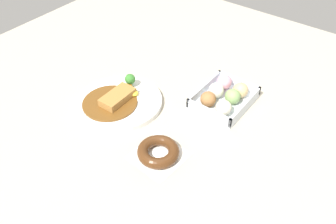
{
  "coord_description": "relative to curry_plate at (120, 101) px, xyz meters",
  "views": [
    {
      "loc": [
        0.67,
        0.55,
        0.74
      ],
      "look_at": [
        0.04,
        0.07,
        0.03
      ],
      "focal_mm": 37.89,
      "sensor_mm": 36.0,
      "label": 1
    }
  ],
  "objects": [
    {
      "name": "donut_box",
      "position": [
        -0.2,
        0.26,
        0.01
      ],
      "size": [
        0.2,
        0.16,
        0.06
      ],
      "color": "silver",
      "rests_on": "ground_plane"
    },
    {
      "name": "ground_plane",
      "position": [
        -0.07,
        0.1,
        -0.01
      ],
      "size": [
        1.6,
        1.6,
        0.0
      ],
      "primitive_type": "plane",
      "color": "#B2A893"
    },
    {
      "name": "curry_plate",
      "position": [
        0.0,
        0.0,
        0.0
      ],
      "size": [
        0.27,
        0.27,
        0.07
      ],
      "color": "white",
      "rests_on": "ground_plane"
    },
    {
      "name": "chocolate_ring_donut",
      "position": [
        0.1,
        0.23,
        0.0
      ],
      "size": [
        0.14,
        0.14,
        0.03
      ],
      "color": "white",
      "rests_on": "ground_plane"
    }
  ]
}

